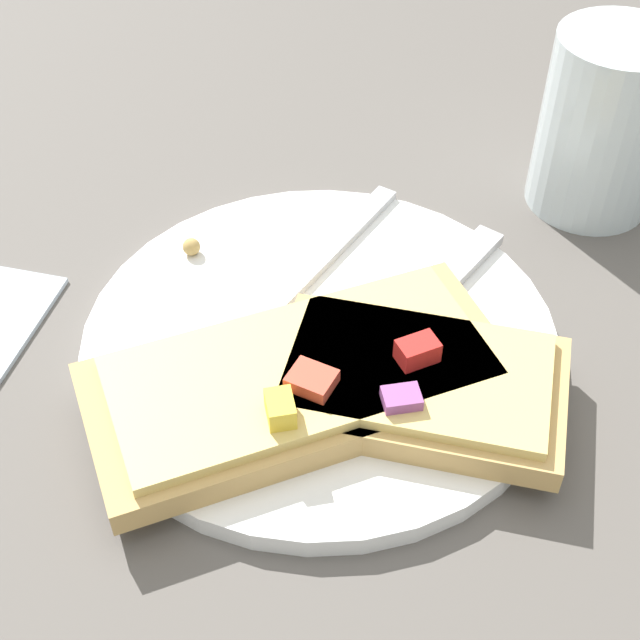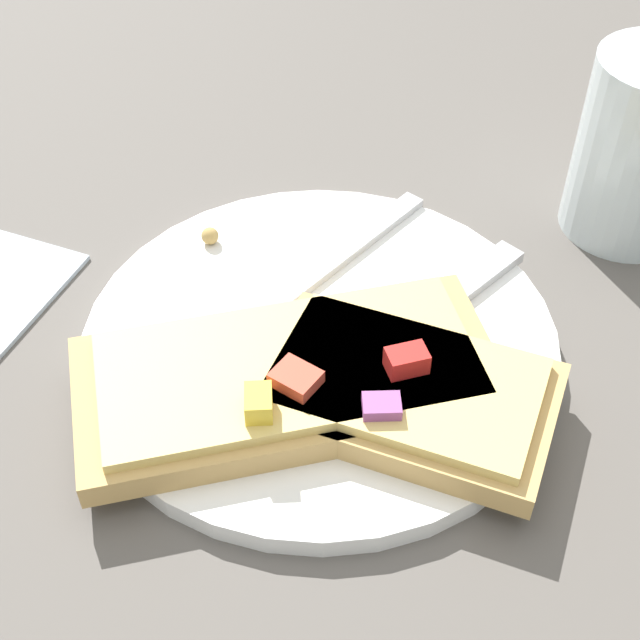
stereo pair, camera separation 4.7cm
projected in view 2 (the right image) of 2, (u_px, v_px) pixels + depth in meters
ground_plane at (320, 349)px, 0.49m from camera, size 4.00×4.00×0.00m
plate at (320, 341)px, 0.48m from camera, size 0.26×0.26×0.01m
fork at (281, 301)px, 0.49m from camera, size 0.21×0.09×0.01m
knife at (420, 321)px, 0.48m from camera, size 0.19×0.09×0.01m
pizza_slice_main at (287, 376)px, 0.44m from camera, size 0.20×0.23×0.03m
pizza_slice_corner at (404, 392)px, 0.44m from camera, size 0.09×0.15×0.03m
crumb_scatter at (336, 283)px, 0.50m from camera, size 0.05×0.16×0.01m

